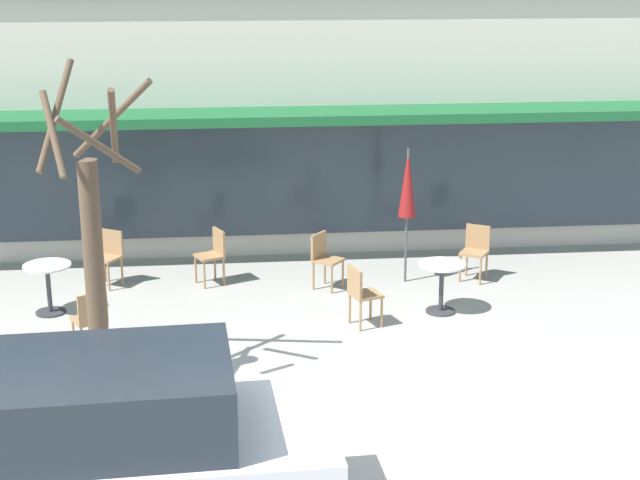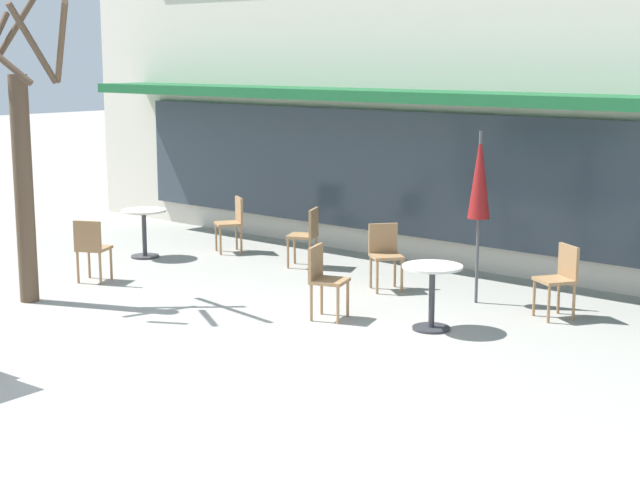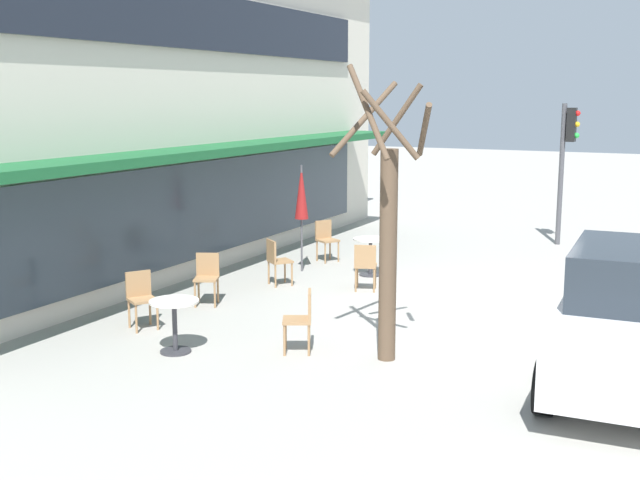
% 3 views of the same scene
% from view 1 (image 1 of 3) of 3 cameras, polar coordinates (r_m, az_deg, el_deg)
% --- Properties ---
extents(ground_plane, '(80.00, 80.00, 0.00)m').
position_cam_1_polar(ground_plane, '(11.85, 3.01, -9.50)').
color(ground_plane, '#9E9B93').
extents(building_facade, '(17.05, 9.10, 6.95)m').
position_cam_1_polar(building_facade, '(20.60, -1.12, 11.86)').
color(building_facade, beige).
rests_on(building_facade, ground).
extents(cafe_table_near_wall, '(0.70, 0.70, 0.76)m').
position_cam_1_polar(cafe_table_near_wall, '(14.97, -15.54, -2.28)').
color(cafe_table_near_wall, '#333338').
rests_on(cafe_table_near_wall, ground).
extents(cafe_table_streetside, '(0.70, 0.70, 0.76)m').
position_cam_1_polar(cafe_table_streetside, '(14.58, 7.09, -2.28)').
color(cafe_table_streetside, '#333338').
rests_on(cafe_table_streetside, ground).
extents(patio_umbrella_green_folded, '(0.28, 0.28, 2.20)m').
position_cam_1_polar(patio_umbrella_green_folded, '(15.55, 5.11, 3.27)').
color(patio_umbrella_green_folded, '#4C4C51').
rests_on(patio_umbrella_green_folded, ground).
extents(cafe_chair_0, '(0.51, 0.51, 0.89)m').
position_cam_1_polar(cafe_chair_0, '(13.94, 2.41, -3.02)').
color(cafe_chair_0, '#9E754C').
rests_on(cafe_chair_0, ground).
extents(cafe_chair_1, '(0.55, 0.55, 0.89)m').
position_cam_1_polar(cafe_chair_1, '(16.10, 9.04, -0.47)').
color(cafe_chair_1, '#9E754C').
rests_on(cafe_chair_1, ground).
extents(cafe_chair_2, '(0.54, 0.54, 0.89)m').
position_cam_1_polar(cafe_chair_2, '(13.34, -13.20, -4.40)').
color(cafe_chair_2, '#9E754C').
rests_on(cafe_chair_2, ground).
extents(cafe_chair_3, '(0.55, 0.55, 0.89)m').
position_cam_1_polar(cafe_chair_3, '(15.99, -12.20, -0.77)').
color(cafe_chair_3, '#9E754C').
rests_on(cafe_chair_3, ground).
extents(cafe_chair_4, '(0.53, 0.53, 0.89)m').
position_cam_1_polar(cafe_chair_4, '(15.79, -6.22, -0.70)').
color(cafe_chair_4, '#9E754C').
rests_on(cafe_chair_4, ground).
extents(cafe_chair_5, '(0.56, 0.56, 0.89)m').
position_cam_1_polar(cafe_chair_5, '(15.49, 0.24, -0.95)').
color(cafe_chair_5, '#9E754C').
rests_on(cafe_chair_5, ground).
extents(parked_sedan, '(4.29, 2.18, 1.76)m').
position_cam_1_polar(parked_sedan, '(9.19, -12.46, -12.04)').
color(parked_sedan, silver).
rests_on(parked_sedan, ground).
extents(street_tree, '(1.34, 1.44, 4.00)m').
position_cam_1_polar(street_tree, '(11.80, -13.04, -0.64)').
color(street_tree, brown).
rests_on(street_tree, ground).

